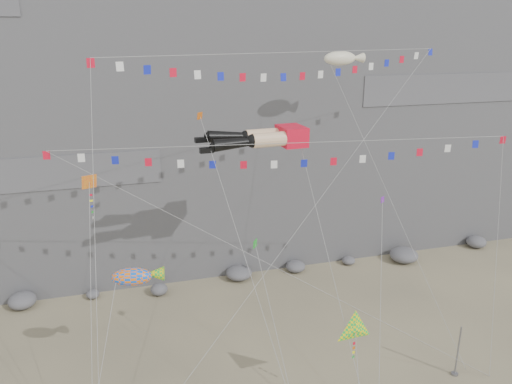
# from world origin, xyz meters

# --- Properties ---
(cliff) EXTENTS (80.00, 28.00, 50.00)m
(cliff) POSITION_xyz_m (0.00, 32.00, 25.00)
(cliff) COLOR slate
(cliff) RESTS_ON ground
(talus_boulders) EXTENTS (60.00, 3.00, 1.20)m
(talus_boulders) POSITION_xyz_m (0.00, 17.00, 0.60)
(talus_boulders) COLOR slate
(talus_boulders) RESTS_ON ground
(anchor_pole_right) EXTENTS (0.12, 0.12, 3.99)m
(anchor_pole_right) POSITION_xyz_m (11.48, -1.46, 2.00)
(anchor_pole_right) COLOR gray
(anchor_pole_right) RESTS_ON ground
(legs_kite) EXTENTS (8.04, 16.33, 22.19)m
(legs_kite) POSITION_xyz_m (-0.50, 7.06, 16.39)
(legs_kite) COLOR red
(legs_kite) RESTS_ON ground
(flag_banner_upper) EXTENTS (28.49, 16.14, 29.47)m
(flag_banner_upper) POSITION_xyz_m (1.82, 7.61, 22.23)
(flag_banner_upper) COLOR red
(flag_banner_upper) RESTS_ON ground
(flag_banner_lower) EXTENTS (31.66, 9.53, 22.14)m
(flag_banner_lower) POSITION_xyz_m (0.78, 5.02, 16.36)
(flag_banner_lower) COLOR red
(flag_banner_lower) RESTS_ON ground
(harlequin_kite) EXTENTS (1.94, 9.96, 17.31)m
(harlequin_kite) POSITION_xyz_m (-12.50, 4.59, 14.76)
(harlequin_kite) COLOR red
(harlequin_kite) RESTS_ON ground
(fish_windsock) EXTENTS (5.67, 7.93, 12.04)m
(fish_windsock) POSITION_xyz_m (-10.46, 2.31, 9.12)
(fish_windsock) COLOR orange
(fish_windsock) RESTS_ON ground
(delta_kite) EXTENTS (2.70, 4.91, 8.25)m
(delta_kite) POSITION_xyz_m (2.52, -2.75, 6.17)
(delta_kite) COLOR yellow
(delta_kite) RESTS_ON ground
(blimp_windsock) EXTENTS (6.94, 14.86, 26.06)m
(blimp_windsock) POSITION_xyz_m (7.82, 12.70, 21.46)
(blimp_windsock) COLOR #EEE7C3
(blimp_windsock) RESTS_ON ground
(small_kite_a) EXTENTS (4.06, 14.81, 23.20)m
(small_kite_a) POSITION_xyz_m (-4.88, 7.23, 17.68)
(small_kite_a) COLOR #D65B12
(small_kite_a) RESTS_ON ground
(small_kite_b) EXTENTS (6.62, 12.46, 17.31)m
(small_kite_b) POSITION_xyz_m (8.84, 5.88, 10.88)
(small_kite_b) COLOR purple
(small_kite_b) RESTS_ON ground
(small_kite_c) EXTENTS (1.52, 8.98, 13.47)m
(small_kite_c) POSITION_xyz_m (-2.58, 1.77, 10.48)
(small_kite_c) COLOR green
(small_kite_c) RESTS_ON ground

